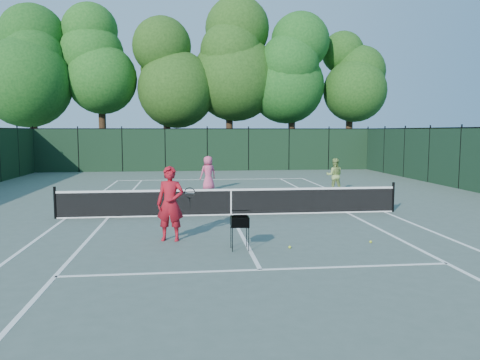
{
  "coord_description": "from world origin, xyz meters",
  "views": [
    {
      "loc": [
        -1.5,
        -15.75,
        2.87
      ],
      "look_at": [
        0.42,
        1.0,
        1.1
      ],
      "focal_mm": 35.0,
      "sensor_mm": 36.0,
      "label": 1
    }
  ],
  "objects": [
    {
      "name": "ground",
      "position": [
        0.0,
        0.0,
        0.0
      ],
      "size": [
        90.0,
        90.0,
        0.0
      ],
      "primitive_type": "plane",
      "color": "#4B5B51",
      "rests_on": "ground"
    },
    {
      "name": "tree_0",
      "position": [
        -13.0,
        21.5,
        8.16
      ],
      "size": [
        6.4,
        6.4,
        13.14
      ],
      "color": "black",
      "rests_on": "ground"
    },
    {
      "name": "sideline_doubles_left",
      "position": [
        -5.49,
        0.0,
        0.0
      ],
      "size": [
        0.1,
        23.77,
        0.01
      ],
      "primitive_type": "cube",
      "color": "white",
      "rests_on": "ground"
    },
    {
      "name": "sideline_singles_left",
      "position": [
        -4.12,
        0.0,
        0.0
      ],
      "size": [
        0.1,
        23.77,
        0.01
      ],
      "primitive_type": "cube",
      "color": "white",
      "rests_on": "ground"
    },
    {
      "name": "service_line_far",
      "position": [
        0.0,
        6.4,
        0.0
      ],
      "size": [
        8.23,
        0.1,
        0.01
      ],
      "primitive_type": "cube",
      "color": "white",
      "rests_on": "ground"
    },
    {
      "name": "ball_hopper",
      "position": [
        -0.24,
        -4.71,
        0.69
      ],
      "size": [
        0.49,
        0.49,
        0.82
      ],
      "rotation": [
        0.0,
        0.0,
        -0.15
      ],
      "color": "black",
      "rests_on": "ground"
    },
    {
      "name": "tree_5",
      "position": [
        12.0,
        22.1,
        7.71
      ],
      "size": [
        5.8,
        5.8,
        12.23
      ],
      "color": "black",
      "rests_on": "ground"
    },
    {
      "name": "center_service_line",
      "position": [
        0.0,
        0.0,
        0.0
      ],
      "size": [
        0.1,
        12.8,
        0.01
      ],
      "primitive_type": "cube",
      "color": "white",
      "rests_on": "ground"
    },
    {
      "name": "player_green",
      "position": [
        5.4,
        5.43,
        0.8
      ],
      "size": [
        0.89,
        0.76,
        1.6
      ],
      "rotation": [
        0.0,
        0.0,
        2.91
      ],
      "color": "#8DAC56",
      "rests_on": "ground"
    },
    {
      "name": "tree_3",
      "position": [
        2.0,
        22.3,
        9.01
      ],
      "size": [
        7.0,
        7.0,
        14.45
      ],
      "color": "black",
      "rests_on": "ground"
    },
    {
      "name": "service_line_near",
      "position": [
        0.0,
        -6.4,
        0.0
      ],
      "size": [
        8.23,
        0.1,
        0.01
      ],
      "primitive_type": "cube",
      "color": "white",
      "rests_on": "ground"
    },
    {
      "name": "baseline_far",
      "position": [
        0.0,
        11.88,
        0.0
      ],
      "size": [
        10.97,
        0.1,
        0.01
      ],
      "primitive_type": "cube",
      "color": "white",
      "rests_on": "ground"
    },
    {
      "name": "loose_ball_near_cart",
      "position": [
        3.19,
        -4.43,
        0.03
      ],
      "size": [
        0.07,
        0.07,
        0.07
      ],
      "primitive_type": "sphere",
      "color": "#B8D32B",
      "rests_on": "ground"
    },
    {
      "name": "tennis_net",
      "position": [
        0.0,
        0.0,
        0.48
      ],
      "size": [
        11.69,
        0.09,
        1.06
      ],
      "color": "black",
      "rests_on": "ground"
    },
    {
      "name": "sideline_doubles_right",
      "position": [
        5.49,
        0.0,
        0.0
      ],
      "size": [
        0.1,
        23.77,
        0.01
      ],
      "primitive_type": "cube",
      "color": "white",
      "rests_on": "ground"
    },
    {
      "name": "tree_1",
      "position": [
        -8.0,
        22.0,
        8.69
      ],
      "size": [
        6.8,
        6.8,
        13.98
      ],
      "color": "black",
      "rests_on": "ground"
    },
    {
      "name": "tree_2",
      "position": [
        -3.0,
        21.8,
        7.73
      ],
      "size": [
        6.0,
        6.0,
        12.4
      ],
      "color": "black",
      "rests_on": "ground"
    },
    {
      "name": "coach",
      "position": [
        -1.93,
        -3.54,
        0.98
      ],
      "size": [
        1.05,
        0.61,
        1.96
      ],
      "rotation": [
        0.0,
        0.0,
        -0.19
      ],
      "color": "#A5121F",
      "rests_on": "ground"
    },
    {
      "name": "loose_ball_midcourt",
      "position": [
        1.0,
        -4.72,
        0.03
      ],
      "size": [
        0.07,
        0.07,
        0.07
      ],
      "primitive_type": "sphere",
      "color": "#B7D72C",
      "rests_on": "ground"
    },
    {
      "name": "sideline_singles_right",
      "position": [
        4.12,
        0.0,
        0.0
      ],
      "size": [
        0.1,
        23.77,
        0.01
      ],
      "primitive_type": "cube",
      "color": "white",
      "rests_on": "ground"
    },
    {
      "name": "fence_far",
      "position": [
        0.0,
        18.0,
        1.5
      ],
      "size": [
        24.0,
        0.05,
        3.0
      ],
      "primitive_type": "cube",
      "color": "black",
      "rests_on": "ground"
    },
    {
      "name": "player_pink",
      "position": [
        -0.46,
        6.93,
        0.83
      ],
      "size": [
        0.96,
        0.82,
        1.67
      ],
      "rotation": [
        0.0,
        0.0,
        3.57
      ],
      "color": "#DA4D77",
      "rests_on": "ground"
    },
    {
      "name": "tree_4",
      "position": [
        7.0,
        21.6,
        8.14
      ],
      "size": [
        6.2,
        6.2,
        12.97
      ],
      "color": "black",
      "rests_on": "ground"
    }
  ]
}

